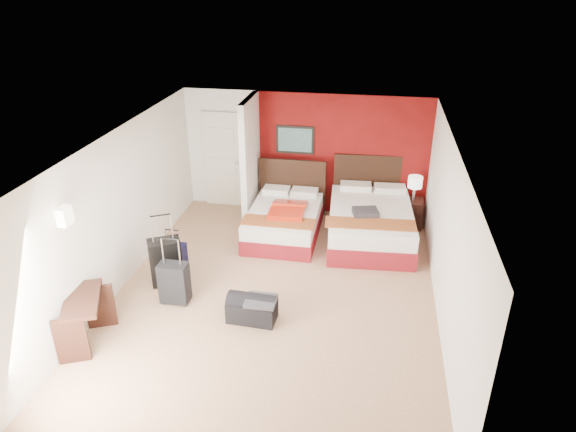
% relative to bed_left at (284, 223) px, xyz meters
% --- Properties ---
extents(ground, '(6.50, 6.50, 0.00)m').
position_rel_bed_left_xyz_m(ground, '(0.21, -1.96, -0.28)').
color(ground, tan).
rests_on(ground, ground).
extents(room_walls, '(5.02, 6.52, 2.50)m').
position_rel_bed_left_xyz_m(room_walls, '(-1.19, -0.54, 0.98)').
color(room_walls, white).
rests_on(room_walls, ground).
extents(red_accent_panel, '(3.50, 0.04, 2.50)m').
position_rel_bed_left_xyz_m(red_accent_panel, '(0.96, 1.27, 0.97)').
color(red_accent_panel, maroon).
rests_on(red_accent_panel, ground).
extents(partition_wall, '(0.12, 1.20, 2.50)m').
position_rel_bed_left_xyz_m(partition_wall, '(-0.79, 0.65, 0.97)').
color(partition_wall, silver).
rests_on(partition_wall, ground).
extents(entry_door, '(0.82, 0.06, 2.05)m').
position_rel_bed_left_xyz_m(entry_door, '(-1.54, 1.24, 0.74)').
color(entry_door, silver).
rests_on(entry_door, ground).
extents(bed_left, '(1.32, 1.88, 0.56)m').
position_rel_bed_left_xyz_m(bed_left, '(0.00, 0.00, 0.00)').
color(bed_left, white).
rests_on(bed_left, ground).
extents(bed_right, '(1.67, 2.29, 0.66)m').
position_rel_bed_left_xyz_m(bed_right, '(1.63, 0.11, 0.05)').
color(bed_right, white).
rests_on(bed_right, ground).
extents(red_suitcase_open, '(0.66, 0.89, 0.11)m').
position_rel_bed_left_xyz_m(red_suitcase_open, '(0.10, -0.10, 0.34)').
color(red_suitcase_open, red).
rests_on(red_suitcase_open, bed_left).
extents(jacket_bundle, '(0.51, 0.45, 0.11)m').
position_rel_bed_left_xyz_m(jacket_bundle, '(1.53, -0.19, 0.43)').
color(jacket_bundle, '#36363B').
rests_on(jacket_bundle, bed_right).
extents(nightstand, '(0.42, 0.42, 0.57)m').
position_rel_bed_left_xyz_m(nightstand, '(2.43, 0.83, 0.01)').
color(nightstand, black).
rests_on(nightstand, ground).
extents(table_lamp, '(0.36, 0.36, 0.50)m').
position_rel_bed_left_xyz_m(table_lamp, '(2.43, 0.83, 0.54)').
color(table_lamp, silver).
rests_on(table_lamp, nightstand).
extents(suitcase_black, '(0.60, 0.52, 0.76)m').
position_rel_bed_left_xyz_m(suitcase_black, '(-1.59, -1.96, 0.10)').
color(suitcase_black, black).
rests_on(suitcase_black, ground).
extents(suitcase_charcoal, '(0.44, 0.27, 0.65)m').
position_rel_bed_left_xyz_m(suitcase_charcoal, '(-1.27, -2.44, 0.04)').
color(suitcase_charcoal, black).
rests_on(suitcase_charcoal, ground).
extents(suitcase_navy, '(0.38, 0.24, 0.53)m').
position_rel_bed_left_xyz_m(suitcase_navy, '(-1.57, -1.66, -0.02)').
color(suitcase_navy, black).
rests_on(suitcase_navy, ground).
extents(duffel_bag, '(0.73, 0.42, 0.36)m').
position_rel_bed_left_xyz_m(duffel_bag, '(0.01, -2.68, -0.10)').
color(duffel_bag, black).
rests_on(duffel_bag, ground).
extents(jacket_draped, '(0.44, 0.37, 0.06)m').
position_rel_bed_left_xyz_m(jacket_draped, '(0.16, -2.73, 0.11)').
color(jacket_draped, '#39393E').
rests_on(jacket_draped, duffel_bag).
extents(desk, '(0.77, 1.00, 0.75)m').
position_rel_bed_left_xyz_m(desk, '(-2.09, -3.58, 0.09)').
color(desk, '#321710').
rests_on(desk, ground).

